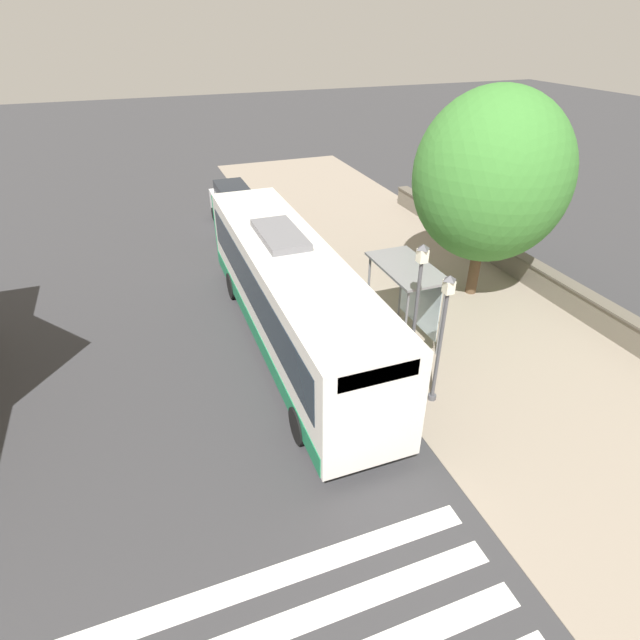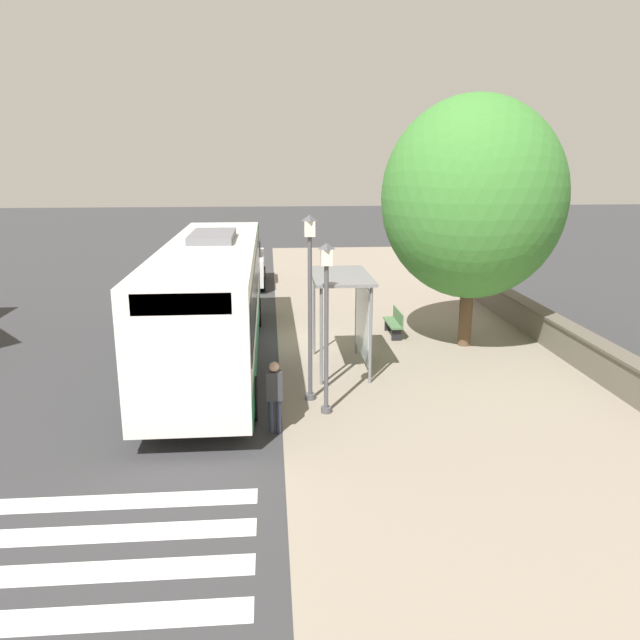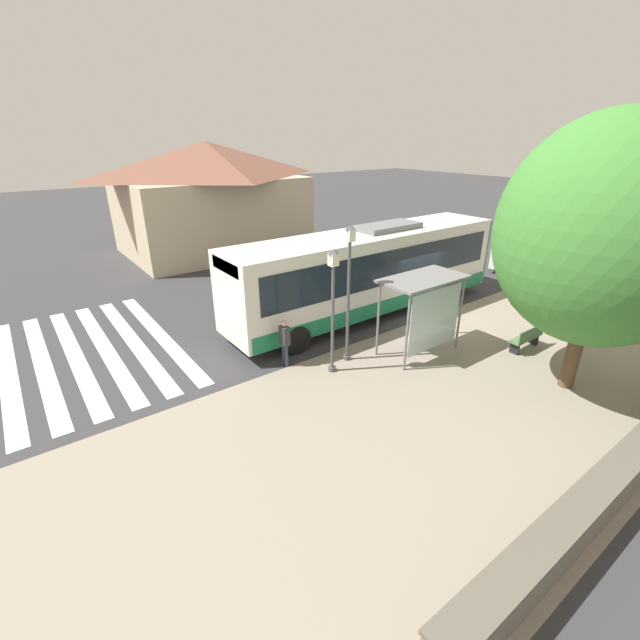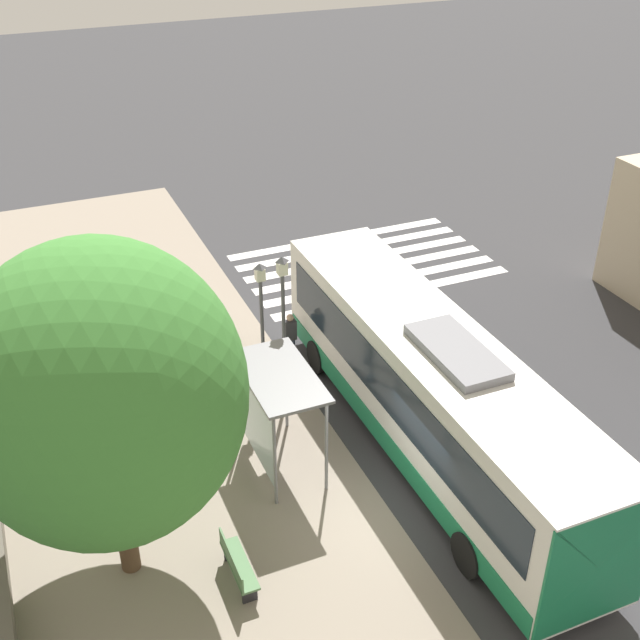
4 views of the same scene
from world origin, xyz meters
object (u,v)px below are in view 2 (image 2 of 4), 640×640
at_px(pedestrian, 275,392).
at_px(bench, 395,322).
at_px(parked_car_behind_bus, 245,263).
at_px(street_lamp_far, 310,294).
at_px(bus_shelter, 346,292).
at_px(shade_tree, 473,198).
at_px(street_lamp_near, 326,315).
at_px(bus, 212,298).

relative_size(pedestrian, bench, 1.05).
bearing_deg(parked_car_behind_bus, street_lamp_far, 98.03).
height_order(bus_shelter, pedestrian, bus_shelter).
relative_size(bus_shelter, bench, 1.90).
xyz_separation_m(shade_tree, parked_car_behind_bus, (7.21, -10.39, -3.54)).
relative_size(street_lamp_far, shade_tree, 0.59).
bearing_deg(pedestrian, parked_car_behind_bus, -85.89).
xyz_separation_m(street_lamp_near, parked_car_behind_bus, (2.37, -15.47, -1.32)).
bearing_deg(shade_tree, bus, 6.76).
relative_size(bus_shelter, shade_tree, 0.38).
xyz_separation_m(bench, parked_car_behind_bus, (5.23, -9.14, 0.57)).
xyz_separation_m(street_lamp_far, parked_car_behind_bus, (2.06, -14.61, -1.62)).
height_order(street_lamp_near, parked_car_behind_bus, street_lamp_near).
bearing_deg(pedestrian, bus_shelter, -115.83).
relative_size(pedestrian, street_lamp_near, 0.41).
height_order(bus, street_lamp_far, street_lamp_far).
bearing_deg(bench, pedestrian, 61.07).
relative_size(shade_tree, parked_car_behind_bus, 1.72).
distance_m(bus_shelter, pedestrian, 4.81).
height_order(pedestrian, shade_tree, shade_tree).
bearing_deg(parked_car_behind_bus, bus_shelter, 104.63).
relative_size(bench, street_lamp_near, 0.39).
relative_size(street_lamp_near, shade_tree, 0.52).
bearing_deg(bus_shelter, street_lamp_far, 63.79).
height_order(street_lamp_far, parked_car_behind_bus, street_lamp_far).
bearing_deg(shade_tree, street_lamp_near, 46.34).
xyz_separation_m(street_lamp_near, shade_tree, (-4.84, -5.08, 2.22)).
bearing_deg(bus, shade_tree, -173.24).
relative_size(street_lamp_near, street_lamp_far, 0.88).
distance_m(street_lamp_far, shade_tree, 6.93).
height_order(bus_shelter, parked_car_behind_bus, bus_shelter).
xyz_separation_m(street_lamp_far, shade_tree, (-5.15, -4.21, 1.92)).
height_order(pedestrian, parked_car_behind_bus, parked_car_behind_bus).
distance_m(pedestrian, street_lamp_far, 2.67).
bearing_deg(street_lamp_far, shade_tree, -140.72).
bearing_deg(bench, street_lamp_far, 59.91).
relative_size(bench, street_lamp_far, 0.34).
xyz_separation_m(bus_shelter, parked_car_behind_bus, (3.21, -12.28, -1.14)).
bearing_deg(shade_tree, pedestrian, 45.17).
xyz_separation_m(bus, bus_shelter, (-3.72, 0.97, 0.30)).
bearing_deg(parked_car_behind_bus, bus, 87.40).
bearing_deg(bus, street_lamp_far, 127.98).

